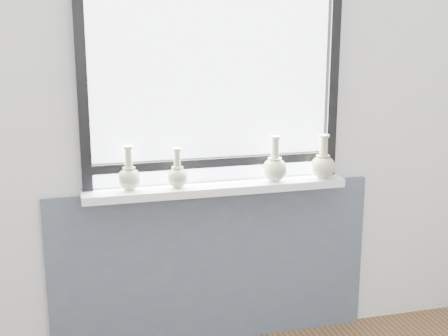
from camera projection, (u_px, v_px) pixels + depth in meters
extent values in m
cube|color=silver|center=(211.00, 101.00, 3.11)|extent=(3.60, 0.02, 2.60)
cube|color=#4E5A65|center=(213.00, 266.00, 3.29)|extent=(1.70, 0.03, 0.86)
cube|color=white|center=(216.00, 188.00, 3.11)|extent=(1.32, 0.18, 0.04)
cube|color=black|center=(82.00, 81.00, 2.88)|extent=(0.05, 0.06, 1.05)
cube|color=black|center=(332.00, 74.00, 3.18)|extent=(0.05, 0.06, 1.05)
cube|color=black|center=(214.00, 162.00, 3.13)|extent=(1.20, 0.05, 0.04)
cube|color=white|center=(212.00, 82.00, 3.06)|extent=(1.20, 0.01, 1.00)
cylinder|color=#B2BA95|center=(130.00, 189.00, 3.01)|extent=(0.05, 0.05, 0.01)
ellipsoid|color=#B2BA95|center=(129.00, 179.00, 3.00)|extent=(0.12, 0.12, 0.11)
cone|color=#B2BA95|center=(129.00, 170.00, 2.99)|extent=(0.06, 0.06, 0.03)
cylinder|color=#B2BA95|center=(128.00, 160.00, 2.97)|extent=(0.04, 0.04, 0.11)
cylinder|color=#B2BA95|center=(128.00, 147.00, 2.96)|extent=(0.05, 0.05, 0.01)
cylinder|color=#B2BA95|center=(178.00, 186.00, 3.05)|extent=(0.05, 0.05, 0.01)
ellipsoid|color=#B2BA95|center=(178.00, 177.00, 3.04)|extent=(0.11, 0.11, 0.10)
cone|color=#B2BA95|center=(177.00, 170.00, 3.03)|extent=(0.06, 0.06, 0.03)
cylinder|color=#B2BA95|center=(177.00, 160.00, 3.01)|extent=(0.03, 0.03, 0.10)
cylinder|color=#B2BA95|center=(177.00, 149.00, 3.00)|extent=(0.05, 0.05, 0.01)
cylinder|color=#B2BA95|center=(274.00, 180.00, 3.16)|extent=(0.06, 0.06, 0.01)
ellipsoid|color=#B2BA95|center=(275.00, 169.00, 3.15)|extent=(0.13, 0.13, 0.12)
cone|color=#B2BA95|center=(275.00, 161.00, 3.14)|extent=(0.07, 0.07, 0.03)
cylinder|color=#B2BA95|center=(275.00, 150.00, 3.13)|extent=(0.04, 0.04, 0.12)
cylinder|color=#B2BA95|center=(275.00, 137.00, 3.11)|extent=(0.06, 0.06, 0.01)
cylinder|color=#B2BA95|center=(322.00, 177.00, 3.22)|extent=(0.06, 0.06, 0.01)
ellipsoid|color=#B2BA95|center=(323.00, 167.00, 3.21)|extent=(0.13, 0.13, 0.12)
cone|color=#B2BA95|center=(323.00, 158.00, 3.19)|extent=(0.07, 0.07, 0.03)
cylinder|color=#B2BA95|center=(324.00, 148.00, 3.18)|extent=(0.04, 0.04, 0.12)
cylinder|color=#B2BA95|center=(324.00, 136.00, 3.17)|extent=(0.06, 0.06, 0.01)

